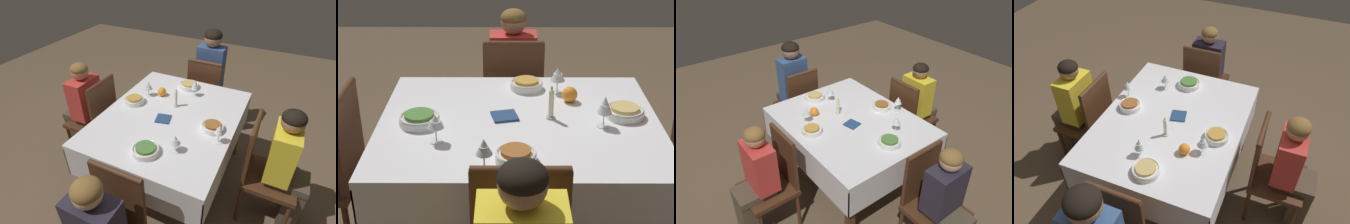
{
  "view_description": "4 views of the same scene",
  "coord_description": "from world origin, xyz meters",
  "views": [
    {
      "loc": [
        1.64,
        0.78,
        2.02
      ],
      "look_at": [
        0.09,
        0.02,
        0.84
      ],
      "focal_mm": 28.0,
      "sensor_mm": 36.0,
      "label": 1
    },
    {
      "loc": [
        0.06,
        2.25,
        1.89
      ],
      "look_at": [
        0.06,
        -0.01,
        0.78
      ],
      "focal_mm": 55.0,
      "sensor_mm": 36.0,
      "label": 2
    },
    {
      "loc": [
        1.97,
        -1.57,
        2.42
      ],
      "look_at": [
        -0.01,
        -0.06,
        0.85
      ],
      "focal_mm": 35.0,
      "sensor_mm": 36.0,
      "label": 3
    },
    {
      "loc": [
        -1.71,
        -0.78,
        2.5
      ],
      "look_at": [
        0.05,
        -0.07,
        0.82
      ],
      "focal_mm": 35.0,
      "sensor_mm": 36.0,
      "label": 4
    }
  ],
  "objects": [
    {
      "name": "ground_plane",
      "position": [
        0.0,
        0.0,
        0.0
      ],
      "size": [
        8.0,
        8.0,
        0.0
      ],
      "primitive_type": "plane",
      "color": "brown"
    },
    {
      "name": "dining_table",
      "position": [
        0.0,
        0.0,
        0.65
      ],
      "size": [
        1.37,
        1.1,
        0.74
      ],
      "color": "silver",
      "rests_on": "ground_plane"
    },
    {
      "name": "chair_west",
      "position": [
        -0.95,
        0.01,
        0.5
      ],
      "size": [
        0.41,
        0.41,
        0.92
      ],
      "rotation": [
        0.0,
        0.0,
        -1.57
      ],
      "color": "#472816",
      "rests_on": "ground_plane"
    },
    {
      "name": "chair_east",
      "position": [
        0.95,
        0.05,
        0.5
      ],
      "size": [
        0.41,
        0.41,
        0.92
      ],
      "rotation": [
        0.0,
        0.0,
        1.57
      ],
      "color": "#472816",
      "rests_on": "ground_plane"
    },
    {
      "name": "chair_north",
      "position": [
        0.01,
        0.81,
        0.5
      ],
      "size": [
        0.41,
        0.41,
        0.92
      ],
      "rotation": [
        0.0,
        0.0,
        3.14
      ],
      "color": "#472816",
      "rests_on": "ground_plane"
    },
    {
      "name": "chair_south",
      "position": [
        0.02,
        -0.81,
        0.5
      ],
      "size": [
        0.41,
        0.41,
        0.92
      ],
      "color": "#472816",
      "rests_on": "ground_plane"
    },
    {
      "name": "person_adult_denim",
      "position": [
        -1.1,
        0.01,
        0.67
      ],
      "size": [
        0.34,
        0.3,
        1.19
      ],
      "rotation": [
        0.0,
        0.0,
        -1.57
      ],
      "color": "#383342",
      "rests_on": "ground_plane"
    },
    {
      "name": "person_child_dark",
      "position": [
        1.11,
        0.05,
        0.57
      ],
      "size": [
        0.33,
        0.3,
        1.04
      ],
      "rotation": [
        0.0,
        0.0,
        1.57
      ],
      "color": "#4C4233",
      "rests_on": "ground_plane"
    },
    {
      "name": "person_child_yellow",
      "position": [
        0.01,
        0.97,
        0.58
      ],
      "size": [
        0.3,
        0.33,
        1.07
      ],
      "rotation": [
        0.0,
        0.0,
        3.14
      ],
      "color": "#4C4233",
      "rests_on": "ground_plane"
    },
    {
      "name": "person_child_red",
      "position": [
        0.02,
        -0.98,
        0.58
      ],
      "size": [
        0.3,
        0.33,
        1.05
      ],
      "color": "#4C4233",
      "rests_on": "ground_plane"
    },
    {
      "name": "bowl_west",
      "position": [
        -0.52,
        -0.04,
        0.77
      ],
      "size": [
        0.19,
        0.19,
        0.06
      ],
      "color": "white",
      "rests_on": "dining_table"
    },
    {
      "name": "wine_glass_west",
      "position": [
        -0.4,
        0.06,
        0.85
      ],
      "size": [
        0.07,
        0.07,
        0.16
      ],
      "color": "white",
      "rests_on": "dining_table"
    },
    {
      "name": "bowl_east",
      "position": [
        0.48,
        0.04,
        0.77
      ],
      "size": [
        0.2,
        0.2,
        0.06
      ],
      "color": "white",
      "rests_on": "dining_table"
    },
    {
      "name": "wine_glass_east",
      "position": [
        0.38,
        0.22,
        0.84
      ],
      "size": [
        0.08,
        0.08,
        0.14
      ],
      "color": "white",
      "rests_on": "dining_table"
    },
    {
      "name": "bowl_north",
      "position": [
        0.02,
        0.38,
        0.77
      ],
      "size": [
        0.18,
        0.18,
        0.06
      ],
      "color": "white",
      "rests_on": "dining_table"
    },
    {
      "name": "wine_glass_north",
      "position": [
        0.15,
        0.47,
        0.85
      ],
      "size": [
        0.07,
        0.07,
        0.15
      ],
      "color": "white",
      "rests_on": "dining_table"
    },
    {
      "name": "bowl_south",
      "position": [
        -0.05,
        -0.38,
        0.77
      ],
      "size": [
        0.18,
        0.18,
        0.06
      ],
      "color": "white",
      "rests_on": "dining_table"
    },
    {
      "name": "wine_glass_south",
      "position": [
        -0.21,
        -0.33,
        0.85
      ],
      "size": [
        0.08,
        0.08,
        0.15
      ],
      "color": "white",
      "rests_on": "dining_table"
    },
    {
      "name": "candle_centerpiece",
      "position": [
        -0.16,
        -0.02,
        0.81
      ],
      "size": [
        0.05,
        0.05,
        0.17
      ],
      "color": "beige",
      "rests_on": "dining_table"
    },
    {
      "name": "orange_fruit",
      "position": [
        -0.27,
        -0.22,
        0.78
      ],
      "size": [
        0.08,
        0.08,
        0.08
      ],
      "primitive_type": "sphere",
      "color": "orange",
      "rests_on": "dining_table"
    },
    {
      "name": "napkin_red_folded",
      "position": [
        0.07,
        -0.03,
        0.75
      ],
      "size": [
        0.15,
        0.14,
        0.01
      ],
      "rotation": [
        0.0,
        0.0,
        0.22
      ],
      "color": "navy",
      "rests_on": "dining_table"
    }
  ]
}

